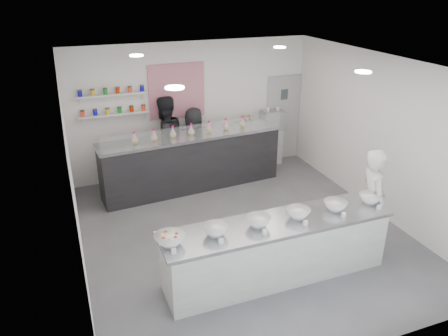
# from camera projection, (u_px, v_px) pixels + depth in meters

# --- Properties ---
(floor) EXTENTS (6.00, 6.00, 0.00)m
(floor) POSITION_uv_depth(u_px,v_px,m) (243.00, 232.00, 7.88)
(floor) COLOR #515156
(floor) RESTS_ON ground
(ceiling) EXTENTS (6.00, 6.00, 0.00)m
(ceiling) POSITION_uv_depth(u_px,v_px,m) (247.00, 65.00, 6.68)
(ceiling) COLOR white
(ceiling) RESTS_ON floor
(back_wall) EXTENTS (5.50, 0.00, 5.50)m
(back_wall) POSITION_uv_depth(u_px,v_px,m) (192.00, 109.00, 9.85)
(back_wall) COLOR white
(back_wall) RESTS_ON floor
(left_wall) EXTENTS (0.00, 6.00, 6.00)m
(left_wall) POSITION_uv_depth(u_px,v_px,m) (72.00, 180.00, 6.39)
(left_wall) COLOR white
(left_wall) RESTS_ON floor
(right_wall) EXTENTS (0.00, 6.00, 6.00)m
(right_wall) POSITION_uv_depth(u_px,v_px,m) (380.00, 136.00, 8.17)
(right_wall) COLOR white
(right_wall) RESTS_ON floor
(back_door) EXTENTS (0.88, 0.04, 2.10)m
(back_door) POSITION_uv_depth(u_px,v_px,m) (283.00, 118.00, 10.75)
(back_door) COLOR #A09F9D
(back_door) RESTS_ON floor
(pattern_panel) EXTENTS (1.25, 0.03, 1.20)m
(pattern_panel) POSITION_uv_depth(u_px,v_px,m) (177.00, 91.00, 9.54)
(pattern_panel) COLOR #AB0B39
(pattern_panel) RESTS_ON back_wall
(jar_shelf_lower) EXTENTS (1.45, 0.22, 0.04)m
(jar_shelf_lower) POSITION_uv_depth(u_px,v_px,m) (114.00, 114.00, 9.16)
(jar_shelf_lower) COLOR silver
(jar_shelf_lower) RESTS_ON back_wall
(jar_shelf_upper) EXTENTS (1.45, 0.22, 0.04)m
(jar_shelf_upper) POSITION_uv_depth(u_px,v_px,m) (112.00, 94.00, 8.99)
(jar_shelf_upper) COLOR silver
(jar_shelf_upper) RESTS_ON back_wall
(preserve_jars) EXTENTS (1.45, 0.10, 0.56)m
(preserve_jars) POSITION_uv_depth(u_px,v_px,m) (113.00, 101.00, 9.03)
(preserve_jars) COLOR #EF4427
(preserve_jars) RESTS_ON jar_shelf_lower
(downlight_0) EXTENTS (0.24, 0.24, 0.02)m
(downlight_0) POSITION_uv_depth(u_px,v_px,m) (175.00, 88.00, 5.38)
(downlight_0) COLOR white
(downlight_0) RESTS_ON ceiling
(downlight_1) EXTENTS (0.24, 0.24, 0.02)m
(downlight_1) POSITION_uv_depth(u_px,v_px,m) (363.00, 72.00, 6.29)
(downlight_1) COLOR white
(downlight_1) RESTS_ON ceiling
(downlight_2) EXTENTS (0.24, 0.24, 0.02)m
(downlight_2) POSITION_uv_depth(u_px,v_px,m) (136.00, 56.00, 7.61)
(downlight_2) COLOR white
(downlight_2) RESTS_ON ceiling
(downlight_3) EXTENTS (0.24, 0.24, 0.02)m
(downlight_3) POSITION_uv_depth(u_px,v_px,m) (280.00, 47.00, 8.52)
(downlight_3) COLOR white
(downlight_3) RESTS_ON ceiling
(prep_counter) EXTENTS (3.53, 0.83, 0.96)m
(prep_counter) POSITION_uv_depth(u_px,v_px,m) (277.00, 250.00, 6.55)
(prep_counter) COLOR #A8A8A4
(prep_counter) RESTS_ON floor
(back_bar) EXTENTS (3.97, 1.05, 1.22)m
(back_bar) POSITION_uv_depth(u_px,v_px,m) (192.00, 162.00, 9.34)
(back_bar) COLOR black
(back_bar) RESTS_ON floor
(sneeze_guard) EXTENTS (3.86, 0.35, 0.33)m
(sneeze_guard) POSITION_uv_depth(u_px,v_px,m) (197.00, 132.00, 8.75)
(sneeze_guard) COLOR white
(sneeze_guard) RESTS_ON back_bar
(espresso_ledge) EXTENTS (1.21, 0.38, 0.89)m
(espresso_ledge) POSITION_uv_depth(u_px,v_px,m) (257.00, 147.00, 10.59)
(espresso_ledge) COLOR #A8A8A4
(espresso_ledge) RESTS_ON floor
(espresso_machine) EXTENTS (0.55, 0.38, 0.42)m
(espresso_machine) POSITION_uv_depth(u_px,v_px,m) (272.00, 120.00, 10.45)
(espresso_machine) COLOR #93969E
(espresso_machine) RESTS_ON espresso_ledge
(cup_stacks) EXTENTS (0.24, 0.24, 0.38)m
(cup_stacks) POSITION_uv_depth(u_px,v_px,m) (248.00, 123.00, 10.25)
(cup_stacks) COLOR tan
(cup_stacks) RESTS_ON espresso_ledge
(prep_bowls) EXTENTS (3.62, 0.50, 0.15)m
(prep_bowls) POSITION_uv_depth(u_px,v_px,m) (279.00, 217.00, 6.33)
(prep_bowls) COLOR white
(prep_bowls) RESTS_ON prep_counter
(label_cards) EXTENTS (3.31, 0.04, 0.07)m
(label_cards) POSITION_uv_depth(u_px,v_px,m) (295.00, 237.00, 5.91)
(label_cards) COLOR white
(label_cards) RESTS_ON prep_counter
(cookie_bags) EXTENTS (2.54, 0.35, 0.25)m
(cookie_bags) POSITION_uv_depth(u_px,v_px,m) (191.00, 129.00, 9.05)
(cookie_bags) COLOR #C774A1
(cookie_bags) RESTS_ON back_bar
(woman_prep) EXTENTS (0.58, 0.74, 1.78)m
(woman_prep) POSITION_uv_depth(u_px,v_px,m) (372.00, 201.00, 7.11)
(woman_prep) COLOR silver
(woman_prep) RESTS_ON floor
(staff_left) EXTENTS (1.16, 1.03, 1.96)m
(staff_left) POSITION_uv_depth(u_px,v_px,m) (165.00, 141.00, 9.47)
(staff_left) COLOR black
(staff_left) RESTS_ON floor
(staff_right) EXTENTS (0.88, 0.66, 1.64)m
(staff_right) POSITION_uv_depth(u_px,v_px,m) (195.00, 144.00, 9.74)
(staff_right) COLOR black
(staff_right) RESTS_ON floor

